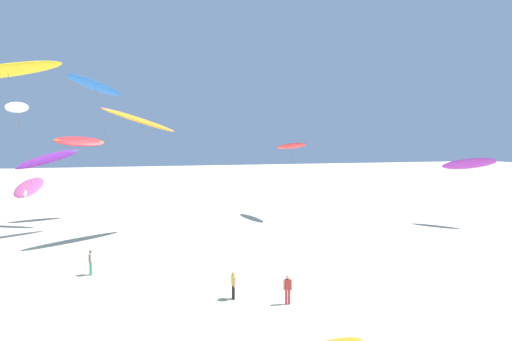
{
  "coord_description": "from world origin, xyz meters",
  "views": [
    {
      "loc": [
        -5.71,
        -1.62,
        8.84
      ],
      "look_at": [
        0.9,
        21.28,
        7.16
      ],
      "focal_mm": 28.47,
      "sensor_mm": 36.0,
      "label": 1
    }
  ],
  "objects_px": {
    "flying_kite_2": "(18,107)",
    "flying_kite_4": "(46,159)",
    "flying_kite_9": "(7,70)",
    "person_mid_field": "(288,288)",
    "flying_kite_5": "(80,141)",
    "flying_kite_1": "(141,121)",
    "flying_kite_3": "(291,146)",
    "flying_kite_7": "(95,86)",
    "flying_kite_6": "(29,187)",
    "flying_kite_8": "(469,164)",
    "person_near_right": "(91,261)",
    "person_foreground_walker": "(233,284)"
  },
  "relations": [
    {
      "from": "flying_kite_1",
      "to": "flying_kite_2",
      "type": "bearing_deg",
      "value": -175.89
    },
    {
      "from": "flying_kite_8",
      "to": "person_mid_field",
      "type": "height_order",
      "value": "flying_kite_8"
    },
    {
      "from": "flying_kite_2",
      "to": "flying_kite_9",
      "type": "distance_m",
      "value": 10.71
    },
    {
      "from": "flying_kite_1",
      "to": "flying_kite_7",
      "type": "distance_m",
      "value": 6.3
    },
    {
      "from": "flying_kite_7",
      "to": "flying_kite_8",
      "type": "distance_m",
      "value": 38.7
    },
    {
      "from": "flying_kite_2",
      "to": "person_foreground_walker",
      "type": "distance_m",
      "value": 24.02
    },
    {
      "from": "flying_kite_9",
      "to": "person_near_right",
      "type": "relative_size",
      "value": 8.44
    },
    {
      "from": "flying_kite_1",
      "to": "person_mid_field",
      "type": "xyz_separation_m",
      "value": [
        7.43,
        -18.1,
        -9.87
      ]
    },
    {
      "from": "flying_kite_9",
      "to": "flying_kite_3",
      "type": "bearing_deg",
      "value": 35.27
    },
    {
      "from": "flying_kite_5",
      "to": "flying_kite_9",
      "type": "xyz_separation_m",
      "value": [
        -0.86,
        -22.66,
        4.14
      ]
    },
    {
      "from": "flying_kite_2",
      "to": "flying_kite_9",
      "type": "relative_size",
      "value": 0.91
    },
    {
      "from": "flying_kite_1",
      "to": "flying_kite_2",
      "type": "distance_m",
      "value": 9.76
    },
    {
      "from": "flying_kite_2",
      "to": "flying_kite_4",
      "type": "relative_size",
      "value": 1.36
    },
    {
      "from": "flying_kite_6",
      "to": "flying_kite_9",
      "type": "bearing_deg",
      "value": 128.44
    },
    {
      "from": "flying_kite_2",
      "to": "flying_kite_9",
      "type": "bearing_deg",
      "value": -78.25
    },
    {
      "from": "flying_kite_3",
      "to": "flying_kite_5",
      "type": "relative_size",
      "value": 0.93
    },
    {
      "from": "flying_kite_6",
      "to": "person_mid_field",
      "type": "bearing_deg",
      "value": -21.52
    },
    {
      "from": "flying_kite_7",
      "to": "person_near_right",
      "type": "distance_m",
      "value": 18.73
    },
    {
      "from": "flying_kite_3",
      "to": "flying_kite_5",
      "type": "height_order",
      "value": "flying_kite_5"
    },
    {
      "from": "flying_kite_3",
      "to": "person_near_right",
      "type": "relative_size",
      "value": 5.32
    },
    {
      "from": "flying_kite_3",
      "to": "flying_kite_6",
      "type": "height_order",
      "value": "flying_kite_3"
    },
    {
      "from": "flying_kite_1",
      "to": "flying_kite_9",
      "type": "bearing_deg",
      "value": -124.18
    },
    {
      "from": "flying_kite_6",
      "to": "person_mid_field",
      "type": "relative_size",
      "value": 5.41
    },
    {
      "from": "person_near_right",
      "to": "flying_kite_7",
      "type": "bearing_deg",
      "value": 92.94
    },
    {
      "from": "flying_kite_6",
      "to": "flying_kite_4",
      "type": "bearing_deg",
      "value": 98.95
    },
    {
      "from": "flying_kite_2",
      "to": "flying_kite_6",
      "type": "distance_m",
      "value": 13.6
    },
    {
      "from": "flying_kite_9",
      "to": "person_mid_field",
      "type": "bearing_deg",
      "value": -25.09
    },
    {
      "from": "flying_kite_6",
      "to": "flying_kite_8",
      "type": "distance_m",
      "value": 40.51
    },
    {
      "from": "person_foreground_walker",
      "to": "flying_kite_7",
      "type": "bearing_deg",
      "value": 114.01
    },
    {
      "from": "flying_kite_4",
      "to": "person_foreground_walker",
      "type": "bearing_deg",
      "value": -60.31
    },
    {
      "from": "flying_kite_3",
      "to": "flying_kite_8",
      "type": "relative_size",
      "value": 0.87
    },
    {
      "from": "flying_kite_5",
      "to": "flying_kite_7",
      "type": "relative_size",
      "value": 0.63
    },
    {
      "from": "flying_kite_3",
      "to": "person_near_right",
      "type": "distance_m",
      "value": 26.9
    },
    {
      "from": "flying_kite_2",
      "to": "person_foreground_walker",
      "type": "bearing_deg",
      "value": -47.7
    },
    {
      "from": "flying_kite_4",
      "to": "flying_kite_7",
      "type": "bearing_deg",
      "value": -43.88
    },
    {
      "from": "flying_kite_1",
      "to": "person_near_right",
      "type": "xyz_separation_m",
      "value": [
        -3.44,
        -9.88,
        -9.84
      ]
    },
    {
      "from": "flying_kite_3",
      "to": "flying_kite_2",
      "type": "bearing_deg",
      "value": -165.53
    },
    {
      "from": "person_foreground_walker",
      "to": "flying_kite_9",
      "type": "bearing_deg",
      "value": 155.99
    },
    {
      "from": "flying_kite_3",
      "to": "person_mid_field",
      "type": "bearing_deg",
      "value": -111.23
    },
    {
      "from": "flying_kite_9",
      "to": "person_near_right",
      "type": "xyz_separation_m",
      "value": [
        4.09,
        1.21,
        -12.11
      ]
    },
    {
      "from": "flying_kite_1",
      "to": "flying_kite_4",
      "type": "xyz_separation_m",
      "value": [
        -9.62,
        8.62,
        -3.76
      ]
    },
    {
      "from": "flying_kite_2",
      "to": "flying_kite_6",
      "type": "bearing_deg",
      "value": -74.02
    },
    {
      "from": "flying_kite_4",
      "to": "person_near_right",
      "type": "distance_m",
      "value": 20.43
    },
    {
      "from": "flying_kite_5",
      "to": "flying_kite_7",
      "type": "distance_m",
      "value": 10.11
    },
    {
      "from": "flying_kite_5",
      "to": "flying_kite_8",
      "type": "height_order",
      "value": "flying_kite_5"
    },
    {
      "from": "flying_kite_6",
      "to": "person_near_right",
      "type": "bearing_deg",
      "value": 45.04
    },
    {
      "from": "flying_kite_4",
      "to": "person_mid_field",
      "type": "distance_m",
      "value": 32.28
    },
    {
      "from": "flying_kite_5",
      "to": "flying_kite_8",
      "type": "relative_size",
      "value": 0.94
    },
    {
      "from": "person_mid_field",
      "to": "flying_kite_9",
      "type": "bearing_deg",
      "value": 154.91
    },
    {
      "from": "person_near_right",
      "to": "person_mid_field",
      "type": "relative_size",
      "value": 1.03
    }
  ]
}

